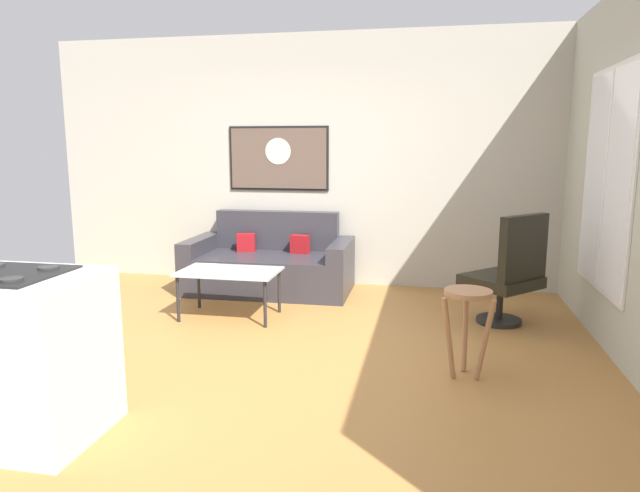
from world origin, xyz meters
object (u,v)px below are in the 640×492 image
couch (270,266)px  bar_stool (467,309)px  coffee_table (229,275)px  armchair (509,273)px  wall_painting (278,158)px

couch → bar_stool: couch is taller
coffee_table → armchair: 2.51m
coffee_table → bar_stool: bearing=-25.6°
armchair → couch: bearing=161.9°
couch → coffee_table: bearing=-94.8°
couch → wall_painting: wall_painting is taller
couch → wall_painting: size_ratio=1.53×
coffee_table → armchair: (2.50, 0.25, 0.07)m
couch → bar_stool: (1.98, -2.03, 0.20)m
coffee_table → wall_painting: (0.07, 1.49, 1.03)m
bar_stool → wall_painting: (-2.00, 2.48, 0.95)m
couch → coffee_table: 1.05m
wall_painting → armchair: bearing=-27.1°
coffee_table → bar_stool: bar_stool is taller
couch → coffee_table: (-0.09, -1.04, 0.13)m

